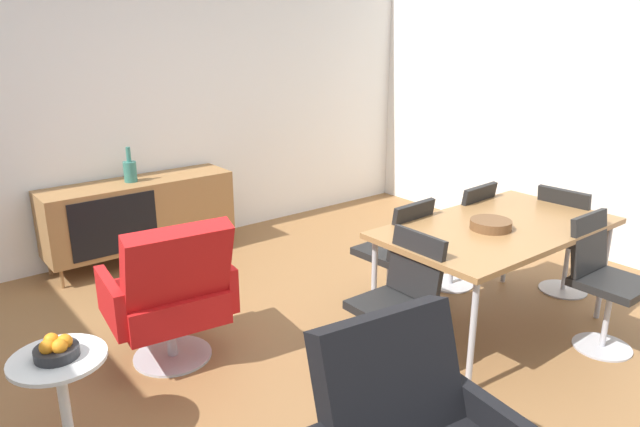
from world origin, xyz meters
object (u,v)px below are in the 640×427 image
(wooden_bowl_on_table, at_px, (491,225))
(fruit_bowl, at_px, (56,349))
(sideboard, at_px, (140,212))
(dining_chair_far_end, at_px, (567,236))
(dining_chair_near_window, at_px, (400,301))
(side_table_round, at_px, (63,394))
(vase_cobalt, at_px, (130,170))
(dining_chair_back_right, at_px, (461,231))
(lounge_chair_red, at_px, (171,293))
(dining_chair_front_right, at_px, (603,278))
(dining_chair_back_left, at_px, (397,252))
(dining_table, at_px, (497,231))

(wooden_bowl_on_table, relative_size, fruit_bowl, 1.30)
(sideboard, xyz_separation_m, dining_chair_far_end, (2.26, -2.64, 0.03))
(dining_chair_near_window, bearing_deg, sideboard, 100.27)
(sideboard, height_order, side_table_round, sideboard)
(vase_cobalt, relative_size, dining_chair_far_end, 0.35)
(dining_chair_back_right, xyz_separation_m, lounge_chair_red, (-2.22, 0.37, -0.00))
(wooden_bowl_on_table, distance_m, side_table_round, 2.61)
(vase_cobalt, xyz_separation_m, dining_chair_near_window, (0.52, -2.64, -0.35))
(dining_chair_back_right, xyz_separation_m, side_table_round, (-2.97, -0.05, -0.15))
(vase_cobalt, height_order, dining_chair_back_right, vase_cobalt)
(dining_chair_far_end, distance_m, fruit_bowl, 3.54)
(dining_chair_front_right, xyz_separation_m, side_table_round, (-2.97, 1.06, -0.15))
(sideboard, distance_m, dining_chair_back_left, 2.31)
(dining_chair_near_window, distance_m, dining_chair_back_right, 1.36)
(dining_chair_near_window, xyz_separation_m, dining_chair_back_left, (0.54, 0.56, 0.00))
(dining_chair_far_end, distance_m, lounge_chair_red, 2.91)
(wooden_bowl_on_table, bearing_deg, side_table_round, 168.35)
(sideboard, height_order, lounge_chair_red, lounge_chair_red)
(dining_chair_back_left, distance_m, lounge_chair_red, 1.57)
(sideboard, relative_size, dining_chair_back_right, 1.87)
(dining_table, distance_m, lounge_chair_red, 2.10)
(dining_chair_front_right, bearing_deg, wooden_bowl_on_table, 129.55)
(dining_chair_near_window, distance_m, dining_chair_front_right, 1.36)
(vase_cobalt, bearing_deg, dining_chair_far_end, -48.95)
(side_table_round, bearing_deg, fruit_bowl, -86.20)
(wooden_bowl_on_table, distance_m, lounge_chair_red, 2.03)
(dining_chair_front_right, distance_m, lounge_chair_red, 2.67)
(lounge_chair_red, bearing_deg, vase_cobalt, 75.11)
(vase_cobalt, distance_m, side_table_round, 2.50)
(dining_chair_back_left, relative_size, lounge_chair_red, 0.90)
(dining_table, relative_size, fruit_bowl, 8.00)
(dining_table, bearing_deg, wooden_bowl_on_table, -172.02)
(side_table_round, bearing_deg, wooden_bowl_on_table, -11.65)
(sideboard, height_order, dining_chair_front_right, dining_chair_front_right)
(side_table_round, height_order, fruit_bowl, fruit_bowl)
(sideboard, bearing_deg, wooden_bowl_on_table, -64.46)
(sideboard, distance_m, dining_chair_far_end, 3.47)
(wooden_bowl_on_table, xyz_separation_m, lounge_chair_red, (-1.77, 0.94, -0.30))
(lounge_chair_red, bearing_deg, side_table_round, -150.67)
(dining_chair_near_window, xyz_separation_m, lounge_chair_red, (-0.98, 0.93, -0.00))
(vase_cobalt, relative_size, dining_table, 0.18)
(dining_chair_far_end, xyz_separation_m, side_table_round, (-3.51, 0.51, -0.15))
(dining_chair_back_left, bearing_deg, dining_chair_back_right, 0.00)
(dining_chair_back_left, distance_m, fruit_bowl, 2.27)
(side_table_round, xyz_separation_m, fruit_bowl, (0.00, -0.00, 0.24))
(dining_chair_far_end, xyz_separation_m, dining_chair_front_right, (-0.54, -0.55, 0.00))
(vase_cobalt, relative_size, side_table_round, 0.57)
(sideboard, distance_m, dining_table, 2.98)
(sideboard, bearing_deg, fruit_bowl, -120.39)
(dining_chair_near_window, bearing_deg, dining_chair_front_right, -24.27)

